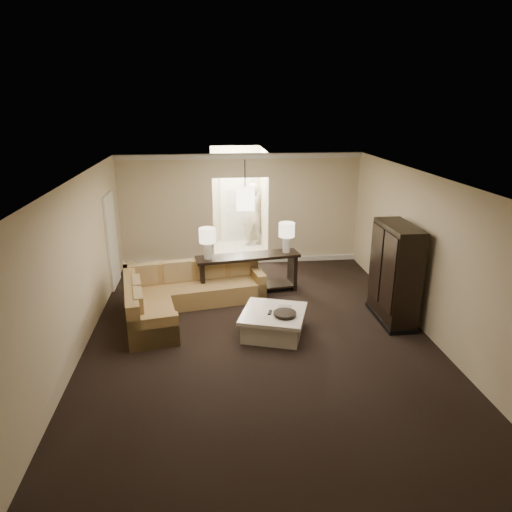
{
  "coord_description": "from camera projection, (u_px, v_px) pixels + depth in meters",
  "views": [
    {
      "loc": [
        -0.86,
        -7.2,
        3.97
      ],
      "look_at": [
        0.08,
        1.2,
        1.11
      ],
      "focal_mm": 32.0,
      "sensor_mm": 36.0,
      "label": 1
    }
  ],
  "objects": [
    {
      "name": "wall_right",
      "position": [
        429.0,
        256.0,
        8.01
      ],
      "size": [
        0.04,
        8.0,
        2.8
      ],
      "primitive_type": "cube",
      "color": "beige",
      "rests_on": "ground"
    },
    {
      "name": "side_door",
      "position": [
        112.0,
        240.0,
        10.14
      ],
      "size": [
        0.05,
        0.9,
        2.1
      ],
      "primitive_type": "cube",
      "color": "white",
      "rests_on": "ground"
    },
    {
      "name": "person",
      "position": [
        252.0,
        211.0,
        13.07
      ],
      "size": [
        0.82,
        0.63,
        2.02
      ],
      "primitive_type": "imported",
      "rotation": [
        0.0,
        0.0,
        3.36
      ],
      "color": "beige",
      "rests_on": "ground"
    },
    {
      "name": "sectional_sofa",
      "position": [
        182.0,
        295.0,
        9.07
      ],
      "size": [
        2.94,
        2.62,
        0.85
      ],
      "rotation": [
        0.0,
        0.0,
        0.18
      ],
      "color": "brown",
      "rests_on": "ground"
    },
    {
      "name": "table_lamp_right",
      "position": [
        287.0,
        233.0,
        9.82
      ],
      "size": [
        0.34,
        0.34,
        0.66
      ],
      "color": "silver",
      "rests_on": "console_table"
    },
    {
      "name": "wall_front",
      "position": [
        314.0,
        416.0,
        3.93
      ],
      "size": [
        6.0,
        0.04,
        2.8
      ],
      "primitive_type": "cube",
      "color": "beige",
      "rests_on": "ground"
    },
    {
      "name": "armoire",
      "position": [
        394.0,
        275.0,
        8.51
      ],
      "size": [
        0.56,
        1.31,
        1.88
      ],
      "color": "black",
      "rests_on": "ground"
    },
    {
      "name": "foyer",
      "position": [
        237.0,
        203.0,
        12.76
      ],
      "size": [
        1.44,
        2.02,
        2.8
      ],
      "color": "white",
      "rests_on": "ground"
    },
    {
      "name": "coffee_table",
      "position": [
        273.0,
        323.0,
        8.16
      ],
      "size": [
        1.38,
        1.38,
        0.46
      ],
      "rotation": [
        0.0,
        0.0,
        -0.32
      ],
      "color": "beige",
      "rests_on": "ground"
    },
    {
      "name": "baseboard",
      "position": [
        241.0,
        261.0,
        11.85
      ],
      "size": [
        6.0,
        0.1,
        0.12
      ],
      "primitive_type": "cube",
      "color": "silver",
      "rests_on": "ground"
    },
    {
      "name": "table_lamp_left",
      "position": [
        207.0,
        238.0,
        9.4
      ],
      "size": [
        0.34,
        0.34,
        0.66
      ],
      "color": "silver",
      "rests_on": "console_table"
    },
    {
      "name": "console_table",
      "position": [
        248.0,
        270.0,
        9.86
      ],
      "size": [
        2.28,
        0.82,
        0.86
      ],
      "rotation": [
        0.0,
        0.0,
        0.15
      ],
      "color": "black",
      "rests_on": "ground"
    },
    {
      "name": "ground",
      "position": [
        259.0,
        336.0,
        8.15
      ],
      "size": [
        8.0,
        8.0,
        0.0
      ],
      "primitive_type": "plane",
      "color": "black",
      "rests_on": "ground"
    },
    {
      "name": "ceiling",
      "position": [
        260.0,
        180.0,
        7.25
      ],
      "size": [
        6.0,
        8.0,
        0.02
      ],
      "primitive_type": "cube",
      "color": "white",
      "rests_on": "wall_back"
    },
    {
      "name": "pendant_light",
      "position": [
        245.0,
        198.0,
        10.06
      ],
      "size": [
        0.38,
        0.38,
        1.09
      ],
      "color": "black",
      "rests_on": "ceiling"
    },
    {
      "name": "drink_table",
      "position": [
        285.0,
        320.0,
        7.97
      ],
      "size": [
        0.4,
        0.4,
        0.5
      ],
      "rotation": [
        0.0,
        0.0,
        -0.05
      ],
      "color": "black",
      "rests_on": "ground"
    },
    {
      "name": "crown_molding",
      "position": [
        240.0,
        156.0,
        10.99
      ],
      "size": [
        6.0,
        0.1,
        0.12
      ],
      "primitive_type": "cube",
      "color": "silver",
      "rests_on": "wall_back"
    },
    {
      "name": "wall_back",
      "position": [
        241.0,
        210.0,
        11.46
      ],
      "size": [
        6.0,
        0.04,
        2.8
      ],
      "primitive_type": "cube",
      "color": "beige",
      "rests_on": "ground"
    },
    {
      "name": "wall_left",
      "position": [
        76.0,
        269.0,
        7.38
      ],
      "size": [
        0.04,
        8.0,
        2.8
      ],
      "primitive_type": "cube",
      "color": "beige",
      "rests_on": "ground"
    }
  ]
}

